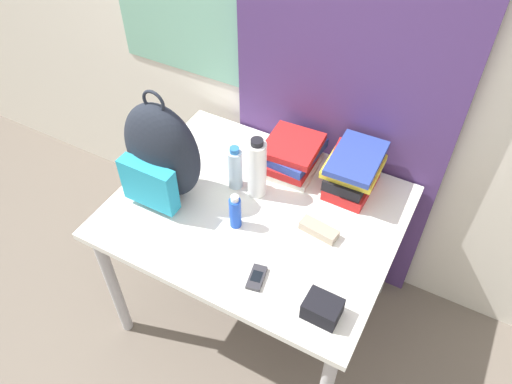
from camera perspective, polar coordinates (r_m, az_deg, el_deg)
name	(u,v)px	position (r m, az deg, el deg)	size (l,w,h in m)	color
ground_plane	(209,384)	(2.41, -5.42, -20.97)	(12.00, 12.00, 0.00)	#665B51
wall_back	(320,32)	(2.06, 7.31, 17.67)	(6.00, 0.06, 2.50)	silver
curtain_blue	(349,48)	(1.97, 10.62, 15.91)	(0.95, 0.04, 2.50)	#4C336B
desk	(256,223)	(2.05, 0.00, -3.61)	(1.11, 0.89, 0.74)	silver
backpack	(161,155)	(1.94, -10.80, 4.22)	(0.33, 0.22, 0.49)	#1E232D
book_stack_left	(295,155)	(2.12, 4.43, 4.22)	(0.23, 0.27, 0.14)	silver
book_stack_center	(353,171)	(2.05, 11.02, 2.42)	(0.22, 0.28, 0.19)	red
water_bottle	(235,168)	(2.02, -2.40, 2.73)	(0.06, 0.06, 0.20)	silver
sports_bottle	(257,168)	(1.96, 0.11, 2.71)	(0.08, 0.08, 0.28)	white
sunscreen_bottle	(235,212)	(1.88, -2.39, -2.30)	(0.05, 0.05, 0.16)	blue
cell_phone	(257,278)	(1.78, 0.07, -9.76)	(0.07, 0.11, 0.02)	#2D2D33
sunglasses_case	(319,230)	(1.91, 7.19, -4.32)	(0.16, 0.08, 0.04)	gray
camera_pouch	(322,309)	(1.69, 7.59, -13.07)	(0.12, 0.10, 0.07)	black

